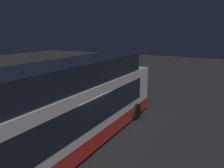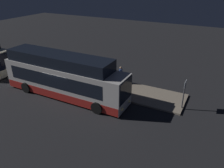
{
  "view_description": "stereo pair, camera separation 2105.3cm",
  "coord_description": "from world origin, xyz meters",
  "px_view_note": "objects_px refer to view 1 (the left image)",
  "views": [
    {
      "loc": [
        -7.2,
        -5.78,
        5.07
      ],
      "look_at": [
        4.47,
        0.73,
        1.88
      ],
      "focal_mm": 35.0,
      "sensor_mm": 36.0,
      "label": 1
    },
    {
      "loc": [
        11.87,
        -13.46,
        9.62
      ],
      "look_at": [
        4.47,
        0.73,
        1.88
      ],
      "focal_mm": 35.0,
      "sensor_mm": 36.0,
      "label": 2
    }
  ],
  "objects_px": {
    "sign_post": "(123,71)",
    "passenger_waiting": "(50,97)",
    "bus_lead": "(74,110)",
    "passenger_with_bags": "(74,102)",
    "suitcase": "(57,99)",
    "passenger_boarding": "(56,92)"
  },
  "relations": [
    {
      "from": "bus_lead",
      "to": "suitcase",
      "type": "bearing_deg",
      "value": 50.49
    },
    {
      "from": "passenger_waiting",
      "to": "passenger_with_bags",
      "type": "distance_m",
      "value": 1.82
    },
    {
      "from": "bus_lead",
      "to": "sign_post",
      "type": "xyz_separation_m",
      "value": [
        9.94,
        2.49,
        -0.02
      ]
    },
    {
      "from": "passenger_boarding",
      "to": "passenger_waiting",
      "type": "xyz_separation_m",
      "value": [
        -1.13,
        -0.57,
        0.03
      ]
    },
    {
      "from": "passenger_boarding",
      "to": "sign_post",
      "type": "relative_size",
      "value": 0.73
    },
    {
      "from": "passenger_waiting",
      "to": "sign_post",
      "type": "distance_m",
      "value": 7.72
    },
    {
      "from": "passenger_with_bags",
      "to": "sign_post",
      "type": "xyz_separation_m",
      "value": [
        7.51,
        0.48,
        0.62
      ]
    },
    {
      "from": "passenger_waiting",
      "to": "passenger_with_bags",
      "type": "bearing_deg",
      "value": -36.25
    },
    {
      "from": "passenger_boarding",
      "to": "sign_post",
      "type": "xyz_separation_m",
      "value": [
        6.44,
        -1.91,
        0.59
      ]
    },
    {
      "from": "passenger_waiting",
      "to": "passenger_with_bags",
      "type": "relative_size",
      "value": 1.07
    },
    {
      "from": "passenger_waiting",
      "to": "sign_post",
      "type": "relative_size",
      "value": 0.77
    },
    {
      "from": "passenger_boarding",
      "to": "passenger_with_bags",
      "type": "xyz_separation_m",
      "value": [
        -1.07,
        -2.38,
        -0.03
      ]
    },
    {
      "from": "bus_lead",
      "to": "sign_post",
      "type": "height_order",
      "value": "bus_lead"
    },
    {
      "from": "bus_lead",
      "to": "passenger_waiting",
      "type": "relative_size",
      "value": 6.42
    },
    {
      "from": "sign_post",
      "to": "suitcase",
      "type": "bearing_deg",
      "value": 159.07
    },
    {
      "from": "suitcase",
      "to": "bus_lead",
      "type": "bearing_deg",
      "value": -129.51
    },
    {
      "from": "passenger_boarding",
      "to": "passenger_waiting",
      "type": "bearing_deg",
      "value": 94.68
    },
    {
      "from": "bus_lead",
      "to": "sign_post",
      "type": "relative_size",
      "value": 4.95
    },
    {
      "from": "bus_lead",
      "to": "passenger_with_bags",
      "type": "xyz_separation_m",
      "value": [
        2.43,
        2.01,
        -0.64
      ]
    },
    {
      "from": "sign_post",
      "to": "passenger_waiting",
      "type": "bearing_deg",
      "value": 169.96
    },
    {
      "from": "passenger_waiting",
      "to": "suitcase",
      "type": "bearing_deg",
      "value": 82.95
    },
    {
      "from": "passenger_boarding",
      "to": "suitcase",
      "type": "bearing_deg",
      "value": -70.49
    }
  ]
}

